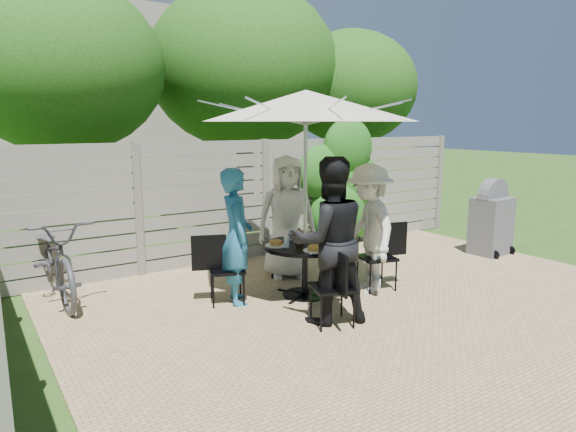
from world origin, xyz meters
TOP-DOWN VIEW (x-y plane):
  - backyard_envelope at (0.09, 10.29)m, footprint 60.00×60.00m
  - patio_table at (-0.59, 1.06)m, footprint 1.26×1.26m
  - umbrella at (-0.59, 1.06)m, footprint 3.19×3.19m
  - chair_back at (-0.30, 1.98)m, footprint 0.62×0.75m
  - person_back at (-0.34, 1.85)m, footprint 0.94×0.75m
  - chair_left at (-1.51, 1.35)m, footprint 0.64×0.52m
  - person_left at (-1.38, 1.31)m, footprint 0.54×0.67m
  - chair_front at (-0.88, 0.14)m, footprint 0.51×0.65m
  - person_front at (-0.84, 0.26)m, footprint 1.02×0.89m
  - chair_right at (0.33, 0.77)m, footprint 0.66×0.51m
  - person_right at (0.20, 0.81)m, footprint 0.88×1.17m
  - plate_back at (-0.48, 1.40)m, footprint 0.26×0.26m
  - plate_left at (-0.93, 1.16)m, footprint 0.26×0.26m
  - plate_front at (-0.70, 0.71)m, footprint 0.26×0.26m
  - plate_right at (-0.25, 0.95)m, footprint 0.26×0.26m
  - plate_extra at (-0.51, 0.72)m, footprint 0.24×0.24m
  - glass_back at (-0.61, 1.33)m, footprint 0.07×0.07m
  - glass_left at (-0.87, 1.03)m, footprint 0.07×0.07m
  - glass_front at (-0.57, 0.78)m, footprint 0.07×0.07m
  - glass_right at (-0.31, 1.08)m, footprint 0.07×0.07m
  - syrup_jug at (-0.63, 1.12)m, footprint 0.09×0.09m
  - coffee_cup at (-0.43, 1.23)m, footprint 0.08×0.08m
  - bicycle at (-3.14, 2.60)m, footprint 0.75×1.95m
  - bbq_grill at (3.07, 1.10)m, footprint 0.64×0.51m

SIDE VIEW (x-z plane):
  - chair_left at x=-1.51m, z-range -0.17..0.67m
  - chair_front at x=-0.88m, z-range -0.17..0.68m
  - chair_right at x=0.33m, z-range -0.17..0.69m
  - chair_back at x=-0.30m, z-range -0.19..0.78m
  - patio_table at x=-0.59m, z-range 0.13..0.79m
  - bicycle at x=-3.14m, z-range 0.00..1.01m
  - bbq_grill at x=3.07m, z-range -0.05..1.18m
  - plate_back at x=-0.48m, z-range 0.65..0.72m
  - plate_left at x=-0.93m, z-range 0.65..0.72m
  - plate_front at x=-0.70m, z-range 0.65..0.72m
  - plate_right at x=-0.25m, z-range 0.65..0.72m
  - plate_extra at x=-0.51m, z-range 0.65..0.72m
  - coffee_cup at x=-0.43m, z-range 0.66..0.78m
  - glass_back at x=-0.61m, z-range 0.66..0.80m
  - glass_left at x=-0.87m, z-range 0.66..0.80m
  - glass_front at x=-0.57m, z-range 0.66..0.80m
  - glass_right at x=-0.31m, z-range 0.66..0.80m
  - syrup_jug at x=-0.63m, z-range 0.66..0.82m
  - person_left at x=-1.38m, z-range 0.00..1.60m
  - person_right at x=0.20m, z-range 0.00..1.61m
  - person_back at x=-0.34m, z-range 0.00..1.67m
  - person_front at x=-0.84m, z-range 0.00..1.76m
  - umbrella at x=-0.59m, z-range 1.05..3.52m
  - backyard_envelope at x=0.09m, z-range 0.11..5.11m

